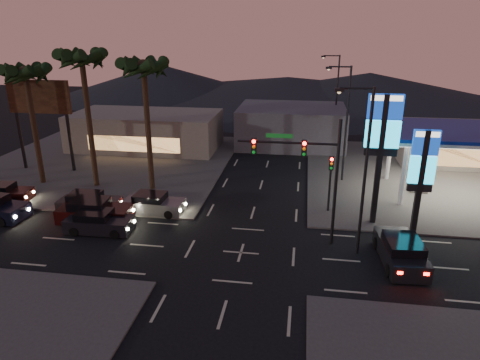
% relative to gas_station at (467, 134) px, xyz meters
% --- Properties ---
extents(ground, '(140.00, 140.00, 0.00)m').
position_rel_gas_station_xyz_m(ground, '(-16.00, -12.00, -5.08)').
color(ground, black).
rests_on(ground, ground).
extents(corner_lot_ne, '(24.00, 24.00, 0.12)m').
position_rel_gas_station_xyz_m(corner_lot_ne, '(0.00, 4.00, -5.02)').
color(corner_lot_ne, '#47443F').
rests_on(corner_lot_ne, ground).
extents(corner_lot_nw, '(24.00, 24.00, 0.12)m').
position_rel_gas_station_xyz_m(corner_lot_nw, '(-32.00, 4.00, -5.02)').
color(corner_lot_nw, '#47443F').
rests_on(corner_lot_nw, ground).
extents(gas_station, '(12.20, 8.20, 5.47)m').
position_rel_gas_station_xyz_m(gas_station, '(0.00, 0.00, 0.00)').
color(gas_station, silver).
rests_on(gas_station, ground).
extents(convenience_store, '(10.00, 6.00, 4.00)m').
position_rel_gas_station_xyz_m(convenience_store, '(2.00, 9.00, -3.08)').
color(convenience_store, '#726B5B').
rests_on(convenience_store, ground).
extents(pylon_sign_tall, '(2.20, 0.35, 9.00)m').
position_rel_gas_station_xyz_m(pylon_sign_tall, '(-7.50, -6.50, 1.31)').
color(pylon_sign_tall, black).
rests_on(pylon_sign_tall, ground).
extents(pylon_sign_short, '(1.60, 0.35, 7.00)m').
position_rel_gas_station_xyz_m(pylon_sign_short, '(-5.00, -7.50, -0.42)').
color(pylon_sign_short, black).
rests_on(pylon_sign_short, ground).
extents(traffic_signal_mast, '(6.10, 0.39, 8.00)m').
position_rel_gas_station_xyz_m(traffic_signal_mast, '(-12.24, -10.01, 0.15)').
color(traffic_signal_mast, black).
rests_on(traffic_signal_mast, ground).
extents(pedestal_signal, '(0.32, 0.39, 4.30)m').
position_rel_gas_station_xyz_m(pedestal_signal, '(-10.50, -5.02, -2.16)').
color(pedestal_signal, black).
rests_on(pedestal_signal, ground).
extents(streetlight_near, '(2.14, 0.25, 10.00)m').
position_rel_gas_station_xyz_m(streetlight_near, '(-9.21, -11.00, 0.64)').
color(streetlight_near, black).
rests_on(streetlight_near, ground).
extents(streetlight_mid, '(2.14, 0.25, 10.00)m').
position_rel_gas_station_xyz_m(streetlight_mid, '(-9.21, 2.00, 0.64)').
color(streetlight_mid, black).
rests_on(streetlight_mid, ground).
extents(streetlight_far, '(2.14, 0.25, 10.00)m').
position_rel_gas_station_xyz_m(streetlight_far, '(-9.21, 16.00, 0.64)').
color(streetlight_far, black).
rests_on(streetlight_far, ground).
extents(palm_a, '(4.41, 4.41, 10.86)m').
position_rel_gas_station_xyz_m(palm_a, '(-25.00, -2.50, 4.35)').
color(palm_a, black).
rests_on(palm_a, ground).
extents(palm_b, '(4.41, 4.41, 11.46)m').
position_rel_gas_station_xyz_m(palm_b, '(-30.00, -2.50, 4.89)').
color(palm_b, black).
rests_on(palm_b, ground).
extents(palm_c, '(4.41, 4.41, 10.26)m').
position_rel_gas_station_xyz_m(palm_c, '(-35.00, -2.50, 3.80)').
color(palm_c, black).
rests_on(palm_c, ground).
extents(billboard, '(6.00, 0.30, 8.50)m').
position_rel_gas_station_xyz_m(billboard, '(-36.50, 1.00, 1.25)').
color(billboard, black).
rests_on(billboard, ground).
extents(building_far_west, '(16.00, 8.00, 4.00)m').
position_rel_gas_station_xyz_m(building_far_west, '(-30.00, 10.00, -3.08)').
color(building_far_west, '#726B5B').
rests_on(building_far_west, ground).
extents(building_far_mid, '(12.00, 9.00, 4.40)m').
position_rel_gas_station_xyz_m(building_far_mid, '(-14.00, 14.00, -2.88)').
color(building_far_mid, '#4C4C51').
rests_on(building_far_mid, ground).
extents(hill_left, '(40.00, 40.00, 6.00)m').
position_rel_gas_station_xyz_m(hill_left, '(-41.00, 48.00, -2.08)').
color(hill_left, black).
rests_on(hill_left, ground).
extents(hill_right, '(50.00, 50.00, 5.00)m').
position_rel_gas_station_xyz_m(hill_right, '(-1.00, 48.00, -2.58)').
color(hill_right, black).
rests_on(hill_right, ground).
extents(hill_center, '(60.00, 60.00, 4.00)m').
position_rel_gas_station_xyz_m(hill_center, '(-16.00, 48.00, -3.08)').
color(hill_center, black).
rests_on(hill_center, ground).
extents(car_lane_a_front, '(4.54, 1.99, 1.46)m').
position_rel_gas_station_xyz_m(car_lane_a_front, '(-25.85, -10.59, -4.40)').
color(car_lane_a_front, black).
rests_on(car_lane_a_front, ground).
extents(car_lane_a_mid, '(5.24, 2.44, 1.67)m').
position_rel_gas_station_xyz_m(car_lane_a_mid, '(-26.83, -9.22, -4.31)').
color(car_lane_a_mid, black).
rests_on(car_lane_a_mid, ground).
extents(car_lane_b_front, '(4.60, 2.10, 1.47)m').
position_rel_gas_station_xyz_m(car_lane_b_front, '(-23.26, -7.03, -4.40)').
color(car_lane_b_front, '#59595C').
rests_on(car_lane_b_front, ground).
extents(car_lane_b_mid, '(4.65, 2.11, 1.49)m').
position_rel_gas_station_xyz_m(car_lane_b_mid, '(-28.02, -7.67, -4.39)').
color(car_lane_b_mid, black).
rests_on(car_lane_b_mid, ground).
extents(car_lane_b_rear, '(4.47, 2.18, 1.41)m').
position_rel_gas_station_xyz_m(car_lane_b_rear, '(-35.76, -6.69, -4.42)').
color(car_lane_b_rear, black).
rests_on(car_lane_b_rear, ground).
extents(suv_station, '(2.44, 5.11, 1.66)m').
position_rel_gas_station_xyz_m(suv_station, '(-6.67, -11.79, -4.31)').
color(suv_station, black).
rests_on(suv_station, ground).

